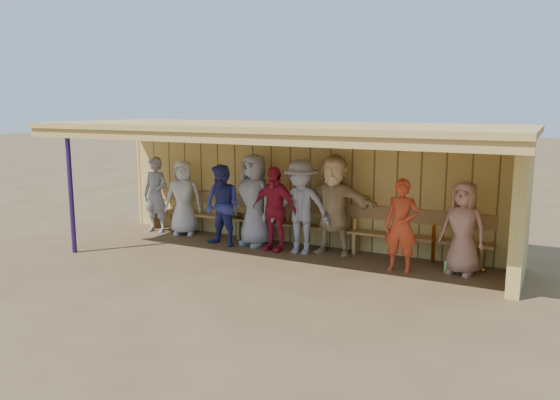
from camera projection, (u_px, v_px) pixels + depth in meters
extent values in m
plane|color=brown|center=(271.00, 258.00, 10.23)|extent=(90.00, 90.00, 0.00)
imported|color=gray|center=(156.00, 195.00, 12.21)|extent=(0.64, 0.43, 1.70)
imported|color=silver|center=(183.00, 198.00, 11.98)|extent=(0.95, 0.81, 1.65)
imported|color=navy|center=(222.00, 206.00, 10.99)|extent=(0.88, 0.73, 1.66)
imported|color=#B51D34|center=(274.00, 209.00, 10.62)|extent=(1.01, 0.49, 1.66)
imported|color=gray|center=(301.00, 207.00, 10.40)|extent=(1.23, 0.78, 1.82)
imported|color=#DAB57A|center=(333.00, 205.00, 10.37)|extent=(1.82, 0.69, 1.92)
imported|color=#CF4221|center=(401.00, 226.00, 9.28)|extent=(0.59, 0.39, 1.61)
imported|color=tan|center=(463.00, 228.00, 9.13)|extent=(0.87, 0.68, 1.58)
imported|color=gray|center=(254.00, 200.00, 11.01)|extent=(1.05, 0.84, 1.87)
cube|color=tan|center=(302.00, 185.00, 11.21)|extent=(8.60, 0.20, 2.40)
cube|color=tan|center=(521.00, 211.00, 8.53)|extent=(0.20, 1.62, 2.40)
cube|color=tan|center=(271.00, 126.00, 9.81)|extent=(8.80, 3.20, 0.10)
cube|color=tan|center=(226.00, 138.00, 8.52)|extent=(8.80, 0.10, 0.18)
cube|color=tan|center=(113.00, 130.00, 11.54)|extent=(0.08, 3.00, 0.16)
cube|color=tan|center=(148.00, 131.00, 11.12)|extent=(0.08, 3.00, 0.16)
cube|color=tan|center=(186.00, 132.00, 10.69)|extent=(0.08, 3.00, 0.16)
cube|color=tan|center=(227.00, 133.00, 10.26)|extent=(0.08, 3.00, 0.16)
cube|color=tan|center=(271.00, 134.00, 9.83)|extent=(0.08, 3.00, 0.16)
cube|color=tan|center=(320.00, 136.00, 9.41)|extent=(0.08, 3.00, 0.16)
cube|color=tan|center=(373.00, 137.00, 8.98)|extent=(0.08, 3.00, 0.16)
cube|color=tan|center=(431.00, 139.00, 8.55)|extent=(0.08, 3.00, 0.16)
cube|color=tan|center=(496.00, 140.00, 8.13)|extent=(0.08, 3.00, 0.16)
cylinder|color=navy|center=(71.00, 192.00, 10.42)|extent=(0.09, 0.09, 2.40)
cube|color=#AD824A|center=(296.00, 225.00, 11.09)|extent=(7.60, 0.32, 0.05)
cube|color=#AD824A|center=(299.00, 206.00, 11.16)|extent=(7.60, 0.04, 0.26)
cube|color=#AD824A|center=(157.00, 219.00, 12.74)|extent=(0.06, 0.29, 0.40)
cube|color=#AD824A|center=(242.00, 229.00, 11.71)|extent=(0.06, 0.29, 0.40)
cube|color=#AD824A|center=(356.00, 243.00, 10.54)|extent=(0.06, 0.29, 0.40)
cube|color=#AD824A|center=(482.00, 258.00, 9.51)|extent=(0.06, 0.29, 0.40)
cylinder|color=#CB6417|center=(433.00, 244.00, 9.66)|extent=(0.13, 0.41, 0.80)
sphere|color=orange|center=(483.00, 270.00, 9.34)|extent=(0.08, 0.08, 0.08)
ellipsoid|color=#593319|center=(236.00, 215.00, 11.66)|extent=(0.30, 0.24, 0.14)
ellipsoid|color=#593319|center=(279.00, 219.00, 11.19)|extent=(0.30, 0.24, 0.14)
ellipsoid|color=#593319|center=(248.00, 216.00, 11.52)|extent=(0.30, 0.24, 0.14)
cylinder|color=#76CF67|center=(310.00, 219.00, 10.98)|extent=(0.07, 0.07, 0.22)
cylinder|color=gold|center=(355.00, 224.00, 10.55)|extent=(0.07, 0.07, 0.22)
cylinder|color=#8FD168|center=(446.00, 266.00, 9.32)|extent=(0.07, 0.07, 0.22)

